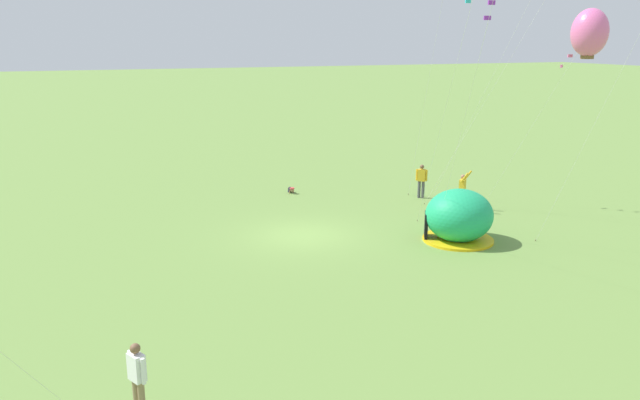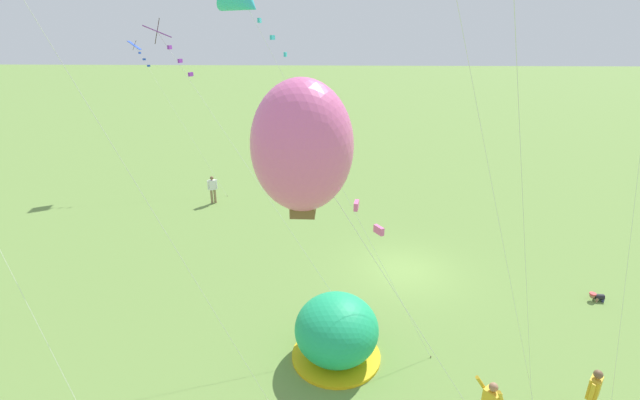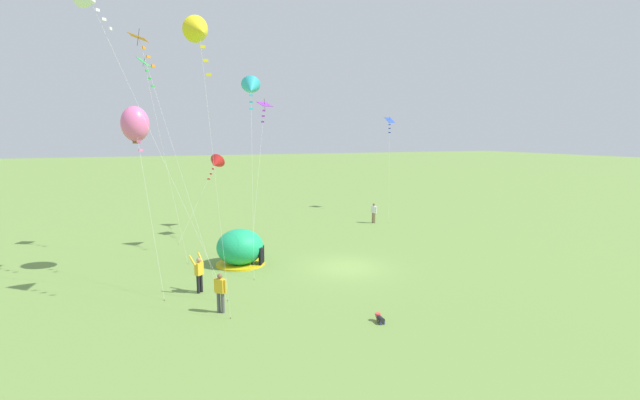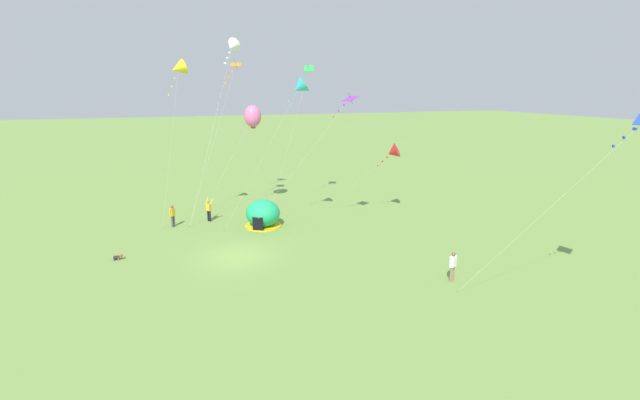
% 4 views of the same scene
% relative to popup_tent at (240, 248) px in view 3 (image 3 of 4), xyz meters
% --- Properties ---
extents(ground_plane, '(300.00, 300.00, 0.00)m').
position_rel_popup_tent_xyz_m(ground_plane, '(5.52, -2.89, -1.00)').
color(ground_plane, olive).
extents(popup_tent, '(2.81, 2.81, 2.10)m').
position_rel_popup_tent_xyz_m(popup_tent, '(0.00, 0.00, 0.00)').
color(popup_tent, '#1EAD6B').
rests_on(popup_tent, ground).
extents(toddler_crawling, '(0.27, 0.55, 0.32)m').
position_rel_popup_tent_xyz_m(toddler_crawling, '(3.59, -9.96, -0.82)').
color(toddler_crawling, black).
rests_on(toddler_crawling, ground).
extents(person_near_tent, '(0.71, 0.68, 1.89)m').
position_rel_popup_tent_xyz_m(person_near_tent, '(-2.75, -3.80, 0.00)').
color(person_near_tent, black).
rests_on(person_near_tent, ground).
extents(person_with_toddler, '(0.38, 0.54, 1.72)m').
position_rel_popup_tent_xyz_m(person_with_toddler, '(13.14, 7.70, -0.03)').
color(person_with_toddler, '#8C7251').
rests_on(person_with_toddler, ground).
extents(person_center_field, '(0.47, 0.43, 1.72)m').
position_rel_popup_tent_xyz_m(person_center_field, '(-2.18, -6.56, -0.03)').
color(person_center_field, '#4C4C51').
rests_on(person_center_field, ground).
extents(kite_pink, '(1.59, 5.49, 9.00)m').
position_rel_popup_tent_xyz_m(kite_pink, '(-5.23, 0.50, 7.07)').
color(kite_pink, silver).
rests_on(kite_pink, ground).
extents(kite_orange, '(3.35, 5.14, 12.59)m').
position_rel_popup_tent_xyz_m(kite_orange, '(-4.68, -0.99, 10.74)').
color(kite_orange, silver).
rests_on(kite_orange, ground).
extents(kite_cyan, '(2.13, 6.44, 11.15)m').
position_rel_popup_tent_xyz_m(kite_cyan, '(1.46, 2.62, 9.41)').
color(kite_cyan, silver).
rests_on(kite_cyan, ground).
extents(kite_green, '(2.21, 4.62, 12.24)m').
position_rel_popup_tent_xyz_m(kite_green, '(-4.50, 5.09, 10.50)').
color(kite_green, silver).
rests_on(kite_green, ground).
extents(kite_blue, '(4.22, 6.85, 9.36)m').
position_rel_popup_tent_xyz_m(kite_blue, '(17.89, 13.32, 7.72)').
color(kite_blue, silver).
rests_on(kite_blue, ground).
extents(kite_yellow, '(1.38, 2.83, 12.40)m').
position_rel_popup_tent_xyz_m(kite_yellow, '(-2.47, -5.28, 10.72)').
color(kite_yellow, silver).
rests_on(kite_yellow, ground).
extents(kite_red, '(4.29, 5.46, 6.02)m').
position_rel_popup_tent_xyz_m(kite_red, '(0.35, 10.85, 4.29)').
color(kite_red, silver).
rests_on(kite_red, ground).
extents(kite_purple, '(3.44, 7.46, 10.06)m').
position_rel_popup_tent_xyz_m(kite_purple, '(3.04, 5.53, 8.33)').
color(kite_purple, silver).
rests_on(kite_purple, ground).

